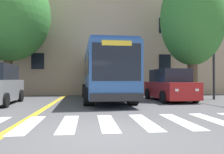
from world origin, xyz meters
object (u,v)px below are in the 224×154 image
object	(u,v)px
car_red_far_lane	(169,86)
street_tree_curbside_small	(9,16)
car_tan_behind_bus	(97,82)
street_tree_curbside_large	(192,18)
city_bus	(104,73)

from	to	relation	value
car_red_far_lane	street_tree_curbside_small	world-z (taller)	street_tree_curbside_small
car_tan_behind_bus	street_tree_curbside_small	distance (m)	11.26
street_tree_curbside_large	street_tree_curbside_small	distance (m)	13.59
car_tan_behind_bus	street_tree_curbside_small	xyz separation A→B (m)	(-6.71, -7.47, 5.10)
city_bus	street_tree_curbside_small	distance (m)	8.37
city_bus	car_tan_behind_bus	xyz separation A→B (m)	(-0.33, 9.00, -0.84)
car_red_far_lane	car_tan_behind_bus	distance (m)	11.03
car_tan_behind_bus	street_tree_curbside_large	world-z (taller)	street_tree_curbside_large
street_tree_curbside_large	car_tan_behind_bus	bearing A→B (deg)	127.40
car_red_far_lane	street_tree_curbside_large	xyz separation A→B (m)	(2.14, 1.09, 4.90)
city_bus	car_red_far_lane	size ratio (longest dim) A/B	2.19
car_tan_behind_bus	car_red_far_lane	bearing A→B (deg)	-65.00
car_tan_behind_bus	street_tree_curbside_large	bearing A→B (deg)	-52.60
car_red_far_lane	street_tree_curbside_small	bearing A→B (deg)	167.47
car_red_far_lane	car_tan_behind_bus	world-z (taller)	car_tan_behind_bus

